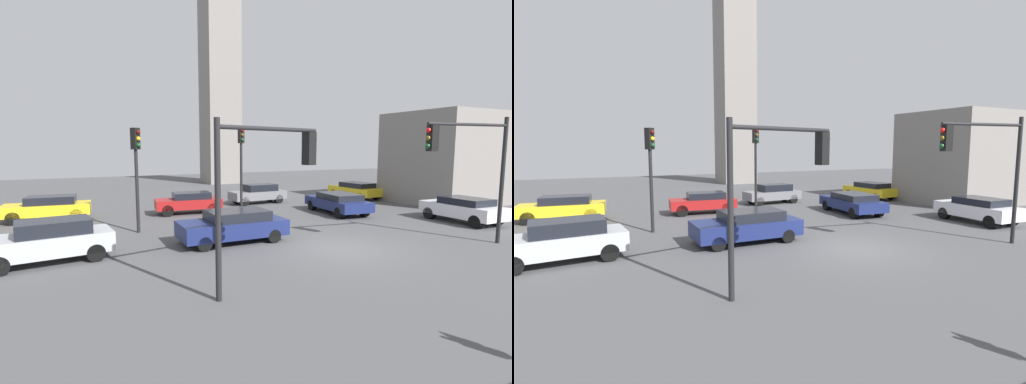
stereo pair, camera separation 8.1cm
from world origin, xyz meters
The scene contains 15 objects.
ground_plane centered at (0.00, 0.00, 0.00)m, with size 89.70×89.70×0.00m, color #4C4C4F.
traffic_light_0 centered at (4.77, -1.98, 3.75)m, with size 4.01×0.88×5.29m.
traffic_light_1 centered at (0.13, 9.87, 3.71)m, with size 0.33×0.46×5.33m.
traffic_light_2 centered at (-4.54, -2.26, 3.44)m, with size 3.64×0.93×4.78m.
traffic_light_3 centered at (-6.75, 6.63, 3.46)m, with size 0.45×0.49×4.95m.
car_0 centered at (-3.41, 2.95, 0.73)m, with size 4.56×2.09×1.37m.
car_1 centered at (5.17, 6.57, 0.70)m, with size 2.53×4.85×1.27m.
car_2 centered at (-10.73, 11.96, 0.75)m, with size 4.56×2.21×1.38m.
car_3 centered at (-10.34, 3.20, 0.79)m, with size 4.36×2.17×1.51m.
car_4 centered at (-3.05, 10.69, 0.71)m, with size 4.15×2.12×1.31m.
car_5 centered at (9.43, 1.28, 0.74)m, with size 2.08×4.21×1.37m.
car_6 centered at (11.00, 11.53, 0.70)m, with size 2.10×4.54×1.29m.
car_7 centered at (2.71, 12.56, 0.74)m, with size 4.12×1.75×1.40m.
building_flank centered at (17.12, 6.87, 3.29)m, with size 10.56×6.41×6.59m, color gray.
skyline_tower centered at (6.29, 29.20, 12.52)m, with size 3.82×3.82×25.04m, color gray.
Camera 1 is at (-9.59, -11.47, 4.00)m, focal length 26.08 mm.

